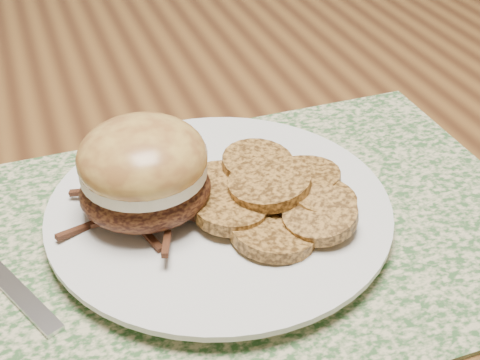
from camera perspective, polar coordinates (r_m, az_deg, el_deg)
name	(u,v)px	position (r m, az deg, el deg)	size (l,w,h in m)	color
dining_table	(375,113)	(0.87, 11.45, 5.58)	(1.50, 0.90, 0.75)	brown
placemat	(261,229)	(0.54, 1.78, -4.24)	(0.45, 0.33, 0.00)	#345B2F
dinner_plate	(219,212)	(0.54, -1.77, -2.75)	(0.26, 0.26, 0.02)	silver
pork_sandwich	(144,171)	(0.51, -8.22, 0.76)	(0.11, 0.11, 0.08)	black
roasted_potatoes	(274,195)	(0.53, 2.93, -1.27)	(0.15, 0.16, 0.03)	#A16D2F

